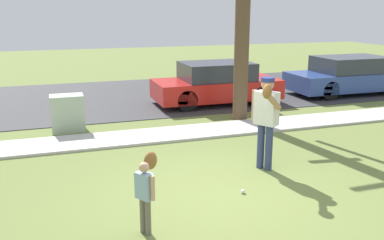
{
  "coord_description": "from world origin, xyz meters",
  "views": [
    {
      "loc": [
        -2.53,
        -6.11,
        3.02
      ],
      "look_at": [
        -0.09,
        1.21,
        1.0
      ],
      "focal_mm": 40.07,
      "sensor_mm": 36.0,
      "label": 1
    }
  ],
  "objects_px": {
    "utility_cabinet": "(68,113)",
    "parked_wagon_blue": "(350,76)",
    "person_adult": "(266,114)",
    "street_tree_near": "(243,4)",
    "parked_hatchback_red": "(216,84)",
    "person_child": "(146,184)",
    "baseball": "(243,191)"
  },
  "relations": [
    {
      "from": "utility_cabinet",
      "to": "parked_hatchback_red",
      "type": "height_order",
      "value": "parked_hatchback_red"
    },
    {
      "from": "person_child",
      "to": "utility_cabinet",
      "type": "relative_size",
      "value": 1.17
    },
    {
      "from": "person_adult",
      "to": "baseball",
      "type": "xyz_separation_m",
      "value": [
        -0.85,
        -0.89,
        -1.07
      ]
    },
    {
      "from": "utility_cabinet",
      "to": "person_child",
      "type": "bearing_deg",
      "value": -81.84
    },
    {
      "from": "parked_hatchback_red",
      "to": "street_tree_near",
      "type": "bearing_deg",
      "value": 86.96
    },
    {
      "from": "person_child",
      "to": "utility_cabinet",
      "type": "height_order",
      "value": "person_child"
    },
    {
      "from": "person_adult",
      "to": "parked_wagon_blue",
      "type": "distance_m",
      "value": 8.7
    },
    {
      "from": "street_tree_near",
      "to": "person_adult",
      "type": "bearing_deg",
      "value": -107.72
    },
    {
      "from": "person_adult",
      "to": "parked_wagon_blue",
      "type": "height_order",
      "value": "person_adult"
    },
    {
      "from": "person_child",
      "to": "parked_wagon_blue",
      "type": "bearing_deg",
      "value": 6.99
    },
    {
      "from": "person_child",
      "to": "parked_wagon_blue",
      "type": "relative_size",
      "value": 0.24
    },
    {
      "from": "parked_hatchback_red",
      "to": "parked_wagon_blue",
      "type": "xyz_separation_m",
      "value": [
        5.19,
        0.06,
        0.0
      ]
    },
    {
      "from": "street_tree_near",
      "to": "parked_hatchback_red",
      "type": "bearing_deg",
      "value": 86.96
    },
    {
      "from": "baseball",
      "to": "parked_wagon_blue",
      "type": "bearing_deg",
      "value": 42.39
    },
    {
      "from": "person_adult",
      "to": "parked_hatchback_red",
      "type": "xyz_separation_m",
      "value": [
        1.28,
        5.74,
        -0.45
      ]
    },
    {
      "from": "parked_hatchback_red",
      "to": "person_child",
      "type": "bearing_deg",
      "value": 61.87
    },
    {
      "from": "street_tree_near",
      "to": "parked_hatchback_red",
      "type": "relative_size",
      "value": 1.48
    },
    {
      "from": "person_child",
      "to": "baseball",
      "type": "bearing_deg",
      "value": -10.61
    },
    {
      "from": "person_adult",
      "to": "street_tree_near",
      "type": "xyz_separation_m",
      "value": [
        1.17,
        3.65,
        2.01
      ]
    },
    {
      "from": "person_adult",
      "to": "street_tree_near",
      "type": "height_order",
      "value": "street_tree_near"
    },
    {
      "from": "utility_cabinet",
      "to": "parked_wagon_blue",
      "type": "xyz_separation_m",
      "value": [
        9.91,
        1.83,
        0.2
      ]
    },
    {
      "from": "person_adult",
      "to": "parked_hatchback_red",
      "type": "height_order",
      "value": "person_adult"
    },
    {
      "from": "utility_cabinet",
      "to": "parked_wagon_blue",
      "type": "distance_m",
      "value": 10.08
    },
    {
      "from": "person_child",
      "to": "street_tree_near",
      "type": "xyz_separation_m",
      "value": [
        3.81,
        5.24,
        2.42
      ]
    },
    {
      "from": "person_adult",
      "to": "baseball",
      "type": "relative_size",
      "value": 24.12
    },
    {
      "from": "person_child",
      "to": "street_tree_near",
      "type": "distance_m",
      "value": 6.92
    },
    {
      "from": "utility_cabinet",
      "to": "parked_hatchback_red",
      "type": "xyz_separation_m",
      "value": [
        4.72,
        1.78,
        0.2
      ]
    },
    {
      "from": "utility_cabinet",
      "to": "parked_wagon_blue",
      "type": "height_order",
      "value": "parked_wagon_blue"
    },
    {
      "from": "baseball",
      "to": "parked_hatchback_red",
      "type": "height_order",
      "value": "parked_hatchback_red"
    },
    {
      "from": "person_adult",
      "to": "utility_cabinet",
      "type": "relative_size",
      "value": 1.93
    },
    {
      "from": "utility_cabinet",
      "to": "street_tree_near",
      "type": "relative_size",
      "value": 0.16
    },
    {
      "from": "parked_wagon_blue",
      "to": "utility_cabinet",
      "type": "bearing_deg",
      "value": 10.49
    }
  ]
}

